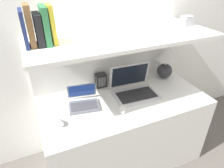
# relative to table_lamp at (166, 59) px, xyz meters

# --- Properties ---
(wall_back) EXTENTS (6.00, 0.05, 2.40)m
(wall_back) POSITION_rel_table_lamp_xyz_m (-0.56, 0.21, 0.27)
(wall_back) COLOR white
(wall_back) RESTS_ON ground_plane
(desk) EXTENTS (1.45, 0.70, 0.72)m
(desk) POSITION_rel_table_lamp_xyz_m (-0.56, -0.20, -0.57)
(desk) COLOR white
(desk) RESTS_ON ground_plane
(back_riser) EXTENTS (1.45, 0.04, 1.25)m
(back_riser) POSITION_rel_table_lamp_xyz_m (-0.56, 0.17, -0.30)
(back_riser) COLOR white
(back_riser) RESTS_ON ground_plane
(shelf) EXTENTS (1.45, 0.63, 0.03)m
(shelf) POSITION_rel_table_lamp_xyz_m (-0.56, -0.13, 0.34)
(shelf) COLOR white
(shelf) RESTS_ON back_riser
(table_lamp) EXTENTS (0.21, 0.21, 0.35)m
(table_lamp) POSITION_rel_table_lamp_xyz_m (0.00, 0.00, 0.00)
(table_lamp) COLOR #2D2D33
(table_lamp) RESTS_ON desk
(laptop_large) EXTENTS (0.40, 0.33, 0.25)m
(laptop_large) POSITION_rel_table_lamp_xyz_m (-0.44, -0.15, -0.16)
(laptop_large) COLOR silver
(laptop_large) RESTS_ON desk
(laptop_small) EXTENTS (0.28, 0.27, 0.17)m
(laptop_small) POSITION_rel_table_lamp_xyz_m (-0.91, -0.14, -0.17)
(laptop_small) COLOR slate
(laptop_small) RESTS_ON desk
(computer_mouse) EXTENTS (0.09, 0.12, 0.04)m
(computer_mouse) POSITION_rel_table_lamp_xyz_m (-0.65, -0.34, -0.19)
(computer_mouse) COLOR white
(computer_mouse) RESTS_ON desk
(second_mouse) EXTENTS (0.08, 0.11, 0.04)m
(second_mouse) POSITION_rel_table_lamp_xyz_m (-1.14, -0.30, -0.19)
(second_mouse) COLOR #99999E
(second_mouse) RESTS_ON desk
(router_box) EXTENTS (0.10, 0.07, 0.14)m
(router_box) POSITION_rel_table_lamp_xyz_m (-0.67, 0.08, -0.14)
(router_box) COLOR black
(router_box) RESTS_ON desk
(book_navy) EXTENTS (0.02, 0.17, 0.23)m
(book_navy) POSITION_rel_table_lamp_xyz_m (-1.24, -0.13, 0.47)
(book_navy) COLOR navy
(book_navy) RESTS_ON shelf
(book_brown) EXTENTS (0.04, 0.14, 0.26)m
(book_brown) POSITION_rel_table_lamp_xyz_m (-1.21, -0.13, 0.48)
(book_brown) COLOR brown
(book_brown) RESTS_ON shelf
(book_black) EXTENTS (0.04, 0.16, 0.20)m
(book_black) POSITION_rel_table_lamp_xyz_m (-1.16, -0.13, 0.45)
(book_black) COLOR black
(book_black) RESTS_ON shelf
(book_green) EXTENTS (0.04, 0.17, 0.24)m
(book_green) POSITION_rel_table_lamp_xyz_m (-1.11, -0.13, 0.47)
(book_green) COLOR #2D7042
(book_green) RESTS_ON shelf
(book_yellow) EXTENTS (0.03, 0.13, 0.25)m
(book_yellow) POSITION_rel_table_lamp_xyz_m (-1.07, -0.13, 0.48)
(book_yellow) COLOR gold
(book_yellow) RESTS_ON shelf
(shelf_gadget) EXTENTS (0.09, 0.08, 0.08)m
(shelf_gadget) POSITION_rel_table_lamp_xyz_m (0.05, -0.13, 0.40)
(shelf_gadget) COLOR #99999E
(shelf_gadget) RESTS_ON shelf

